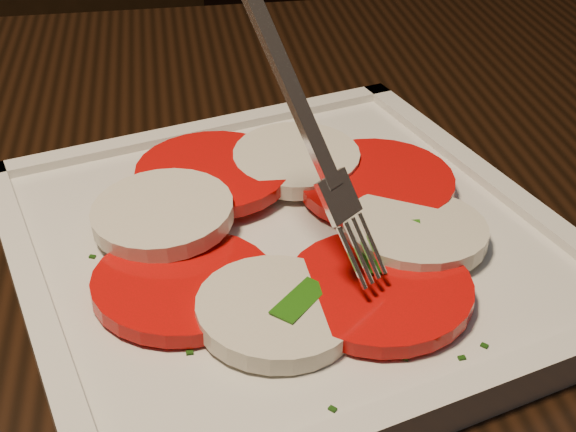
# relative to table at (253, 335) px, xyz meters

# --- Properties ---
(table) EXTENTS (1.22, 0.84, 0.75)m
(table) POSITION_rel_table_xyz_m (0.00, 0.00, 0.00)
(table) COLOR black
(table) RESTS_ON ground
(chair) EXTENTS (0.56, 0.56, 0.93)m
(chair) POSITION_rel_table_xyz_m (-0.10, 0.71, -0.12)
(chair) COLOR black
(chair) RESTS_ON ground
(plate) EXTENTS (0.36, 0.36, 0.01)m
(plate) POSITION_rel_table_xyz_m (0.02, -0.05, 0.11)
(plate) COLOR silver
(plate) RESTS_ON table
(caprese_salad) EXTENTS (0.22, 0.25, 0.02)m
(caprese_salad) POSITION_rel_table_xyz_m (0.02, -0.05, 0.12)
(caprese_salad) COLOR #CC0407
(caprese_salad) RESTS_ON plate
(fork) EXTENTS (0.10, 0.11, 0.16)m
(fork) POSITION_rel_table_xyz_m (0.01, -0.07, 0.21)
(fork) COLOR white
(fork) RESTS_ON caprese_salad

